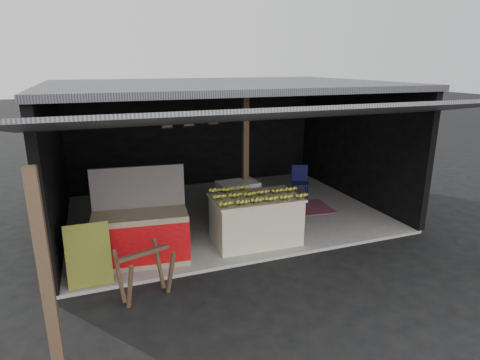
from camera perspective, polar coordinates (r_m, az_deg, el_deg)
name	(u,v)px	position (r m, az deg, el deg)	size (l,w,h in m)	color
ground	(268,261)	(7.33, 4.00, -11.45)	(80.00, 80.00, 0.00)	black
concrete_slab	(224,213)	(9.44, -2.30, -4.69)	(7.00, 5.00, 0.06)	gray
shophouse	(219,123)	(9.21, -3.06, 8.10)	(7.40, 7.29, 3.02)	black
banana_table	(256,219)	(7.75, 2.23, -5.58)	(1.70, 1.08, 0.92)	silver
banana_pile	(256,192)	(7.56, 2.27, -1.71)	(1.54, 0.93, 0.18)	yellow
white_crate	(238,203)	(8.62, -0.30, -3.25)	(0.87, 0.62, 0.93)	white
neighbor_stall	(141,235)	(7.18, -13.86, -7.60)	(1.66, 0.90, 1.64)	#998466
green_signboard	(89,255)	(6.70, -20.74, -9.96)	(0.67, 0.04, 1.00)	black
sawhorse	(145,269)	(6.20, -13.39, -12.21)	(0.86, 0.85, 0.78)	brown
water_barrel	(283,218)	(8.43, 6.12, -5.39)	(0.33, 0.33, 0.49)	navy
plastic_chair	(300,179)	(10.30, 8.52, 0.08)	(0.52, 0.52, 0.86)	#0D0B3D
magenta_rug	(299,208)	(9.72, 8.42, -4.01)	(1.50, 1.00, 0.01)	maroon
picture_frames	(190,119)	(11.18, -7.14, 8.56)	(1.62, 0.04, 0.46)	black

